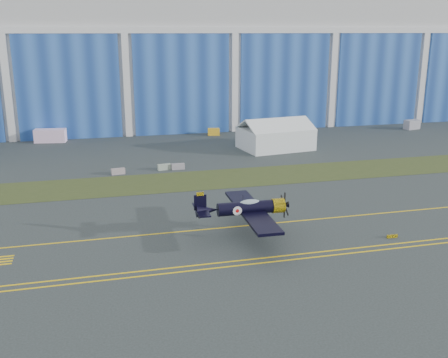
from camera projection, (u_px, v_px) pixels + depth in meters
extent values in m
plane|color=#323A3B|center=(162.00, 217.00, 59.63)|extent=(260.00, 260.00, 0.00)
cube|color=#475128|center=(149.00, 183.00, 72.68)|extent=(260.00, 10.00, 0.02)
cube|color=silver|center=(119.00, 55.00, 122.70)|extent=(220.00, 45.00, 30.00)
cube|color=#204596|center=(127.00, 86.00, 102.80)|extent=(220.00, 0.60, 20.00)
cube|color=silver|center=(124.00, 30.00, 99.86)|extent=(220.00, 0.70, 1.20)
cube|color=yellow|center=(169.00, 233.00, 54.96)|extent=(200.00, 0.20, 0.02)
cube|color=yellow|center=(185.00, 271.00, 46.10)|extent=(80.00, 0.20, 0.02)
cube|color=yellow|center=(183.00, 267.00, 47.03)|extent=(80.00, 0.20, 0.02)
cube|color=yellow|center=(392.00, 236.00, 53.58)|extent=(1.20, 0.15, 0.35)
cube|color=#F4CEF6|center=(50.00, 136.00, 99.60)|extent=(6.02, 3.15, 2.49)
cube|color=yellow|center=(214.00, 132.00, 106.45)|extent=(2.54, 1.81, 1.37)
cube|color=#92929F|center=(412.00, 125.00, 112.86)|extent=(3.63, 2.49, 1.99)
cube|color=gray|center=(118.00, 171.00, 77.27)|extent=(2.07, 0.89, 0.90)
cube|color=#8EA090|center=(164.00, 167.00, 79.77)|extent=(2.07, 0.93, 0.90)
cube|color=gray|center=(178.00, 167.00, 80.06)|extent=(2.01, 0.62, 0.90)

